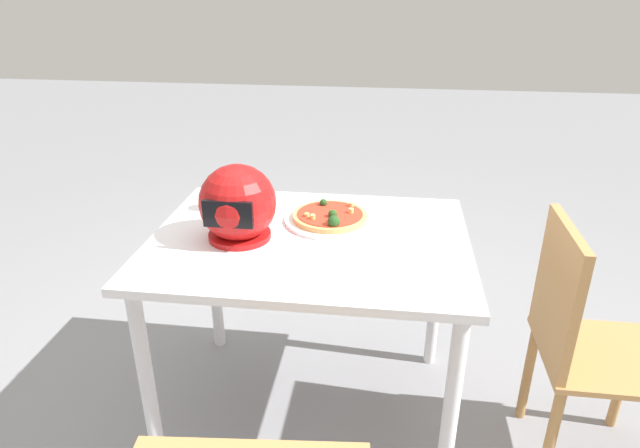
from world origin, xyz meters
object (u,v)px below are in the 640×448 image
object	(u,v)px
drinking_glass	(227,194)
chair_side	(578,337)
motorcycle_helmet	(238,204)
dining_table	(310,261)
pizza	(330,216)

from	to	relation	value
drinking_glass	chair_side	xyz separation A→B (m)	(-1.26, 0.30, -0.32)
motorcycle_helmet	chair_side	xyz separation A→B (m)	(-1.15, 0.07, -0.38)
dining_table	motorcycle_helmet	world-z (taller)	motorcycle_helmet
chair_side	pizza	bearing A→B (deg)	-16.04
dining_table	chair_side	size ratio (longest dim) A/B	1.22
motorcycle_helmet	drinking_glass	size ratio (longest dim) A/B	2.00
dining_table	motorcycle_helmet	distance (m)	0.33
pizza	chair_side	xyz separation A→B (m)	(-0.85, 0.25, -0.28)
motorcycle_helmet	chair_side	bearing A→B (deg)	176.40
motorcycle_helmet	chair_side	distance (m)	1.21
pizza	motorcycle_helmet	world-z (taller)	motorcycle_helmet
dining_table	motorcycle_helmet	size ratio (longest dim) A/B	4.19
pizza	motorcycle_helmet	xyz separation A→B (m)	(0.29, 0.17, 0.10)
dining_table	chair_side	distance (m)	0.93
dining_table	chair_side	bearing A→B (deg)	173.19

